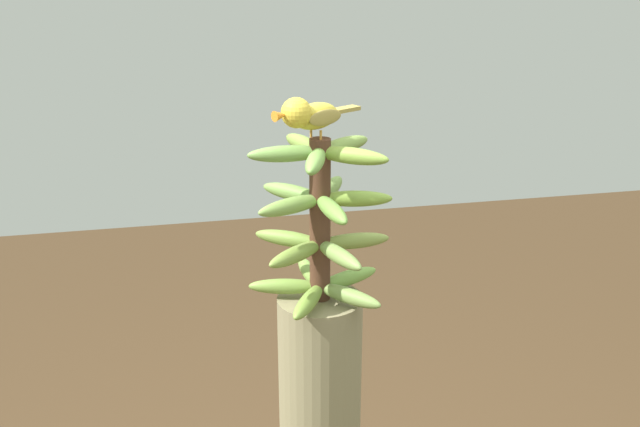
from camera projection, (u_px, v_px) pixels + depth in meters
name	position (u px, v px, depth m)	size (l,w,h in m)	color
banana_bunch	(320.00, 221.00, 1.48)	(0.30, 0.30, 0.35)	#4C2D1E
perched_bird	(308.00, 115.00, 1.40)	(0.20, 0.12, 0.09)	#C68933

